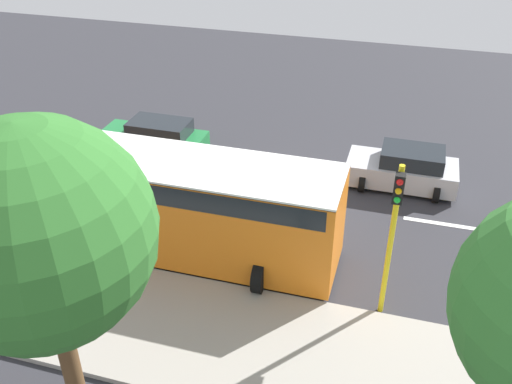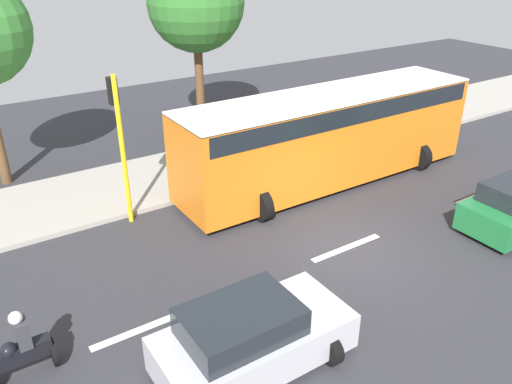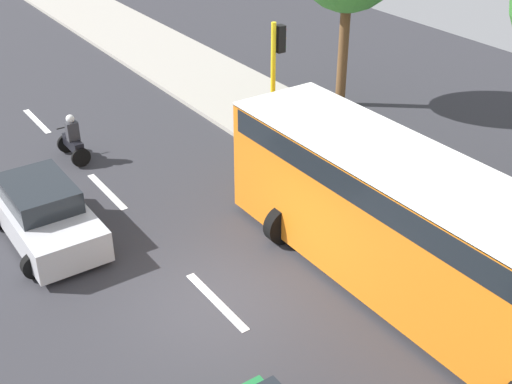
% 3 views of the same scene
% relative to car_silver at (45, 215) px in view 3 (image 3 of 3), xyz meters
% --- Properties ---
extents(ground_plane, '(40.00, 60.00, 0.10)m').
position_rel_car_silver_xyz_m(ground_plane, '(2.20, -4.57, -0.76)').
color(ground_plane, '#2D2D33').
extents(sidewalk, '(4.00, 60.00, 0.15)m').
position_rel_car_silver_xyz_m(sidewalk, '(9.20, -4.57, -0.63)').
color(sidewalk, '#9E998E').
rests_on(sidewalk, ground).
extents(lane_stripe_mid, '(0.20, 2.40, 0.01)m').
position_rel_car_silver_xyz_m(lane_stripe_mid, '(2.20, -4.57, -0.70)').
color(lane_stripe_mid, white).
rests_on(lane_stripe_mid, ground).
extents(lane_stripe_south, '(0.20, 2.40, 0.01)m').
position_rel_car_silver_xyz_m(lane_stripe_south, '(2.20, 1.43, -0.70)').
color(lane_stripe_south, white).
rests_on(lane_stripe_south, ground).
extents(lane_stripe_far_south, '(0.20, 2.40, 0.01)m').
position_rel_car_silver_xyz_m(lane_stripe_far_south, '(2.20, 7.43, -0.70)').
color(lane_stripe_far_south, white).
rests_on(lane_stripe_far_south, ground).
extents(car_silver, '(2.24, 3.94, 1.52)m').
position_rel_car_silver_xyz_m(car_silver, '(0.00, 0.00, 0.00)').
color(car_silver, '#B7B7BC').
rests_on(car_silver, ground).
extents(city_bus, '(3.20, 11.00, 3.16)m').
position_rel_car_silver_xyz_m(city_bus, '(5.95, -6.98, 1.14)').
color(city_bus, orange).
rests_on(city_bus, ground).
extents(motorcycle, '(0.60, 1.30, 1.53)m').
position_rel_car_silver_xyz_m(motorcycle, '(2.22, 3.88, -0.07)').
color(motorcycle, black).
rests_on(motorcycle, ground).
extents(traffic_light_corner, '(0.49, 0.24, 4.50)m').
position_rel_car_silver_xyz_m(traffic_light_corner, '(7.05, -0.09, 2.22)').
color(traffic_light_corner, yellow).
rests_on(traffic_light_corner, ground).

